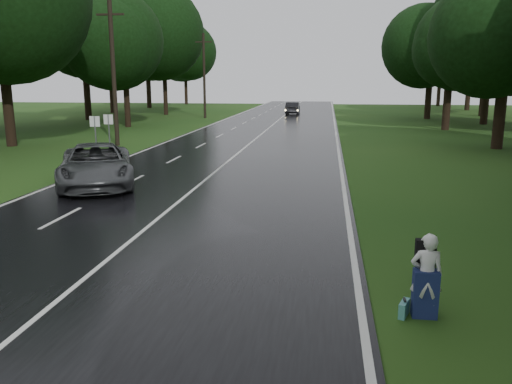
% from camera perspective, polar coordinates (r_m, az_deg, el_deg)
% --- Properties ---
extents(ground, '(160.00, 160.00, 0.00)m').
position_cam_1_polar(ground, '(14.04, -13.80, -5.52)').
color(ground, '#254815').
rests_on(ground, ground).
extents(road, '(12.00, 140.00, 0.04)m').
position_cam_1_polar(road, '(33.06, -1.05, 5.06)').
color(road, black).
rests_on(road, ground).
extents(lane_center, '(0.12, 140.00, 0.01)m').
position_cam_1_polar(lane_center, '(33.06, -1.05, 5.10)').
color(lane_center, silver).
rests_on(lane_center, road).
extents(grey_car, '(4.93, 6.60, 1.67)m').
position_cam_1_polar(grey_car, '(21.58, -17.31, 2.86)').
color(grey_car, '#434647').
rests_on(grey_car, road).
extents(far_car, '(1.57, 4.44, 1.46)m').
position_cam_1_polar(far_car, '(64.09, 4.10, 9.25)').
color(far_car, black).
rests_on(far_car, road).
extents(hitchhiker, '(0.58, 0.52, 1.58)m').
position_cam_1_polar(hitchhiker, '(9.86, 18.33, -9.06)').
color(hitchhiker, silver).
rests_on(hitchhiker, ground).
extents(suitcase, '(0.25, 0.42, 0.29)m').
position_cam_1_polar(suitcase, '(9.97, 16.08, -12.31)').
color(suitcase, teal).
rests_on(suitcase, ground).
extents(utility_pole_mid, '(1.80, 0.28, 9.09)m').
position_cam_1_polar(utility_pole_mid, '(35.02, -15.08, 5.01)').
color(utility_pole_mid, black).
rests_on(utility_pole_mid, ground).
extents(utility_pole_far, '(1.80, 0.28, 9.13)m').
position_cam_1_polar(utility_pole_far, '(58.44, -5.66, 8.16)').
color(utility_pole_far, black).
rests_on(utility_pole_far, ground).
extents(road_sign_a, '(0.56, 0.10, 2.32)m').
position_cam_1_polar(road_sign_a, '(29.14, -17.19, 3.48)').
color(road_sign_a, white).
rests_on(road_sign_a, ground).
extents(road_sign_b, '(0.55, 0.10, 2.29)m').
position_cam_1_polar(road_sign_b, '(30.72, -15.82, 3.99)').
color(road_sign_b, white).
rests_on(road_sign_b, ground).
extents(tree_left_d, '(9.95, 9.95, 15.55)m').
position_cam_1_polar(tree_left_d, '(37.05, -25.42, 4.62)').
color(tree_left_d, black).
rests_on(tree_left_d, ground).
extents(tree_left_e, '(8.27, 8.27, 12.91)m').
position_cam_1_polar(tree_left_e, '(48.61, -13.97, 7.02)').
color(tree_left_e, black).
rests_on(tree_left_e, ground).
extents(tree_left_f, '(10.39, 10.39, 16.23)m').
position_cam_1_polar(tree_left_f, '(64.76, -9.93, 8.44)').
color(tree_left_f, black).
rests_on(tree_left_f, ground).
extents(tree_right_d, '(7.63, 7.63, 11.91)m').
position_cam_1_polar(tree_right_d, '(35.51, 25.08, 4.37)').
color(tree_right_d, black).
rests_on(tree_right_d, ground).
extents(tree_right_e, '(8.05, 8.05, 12.58)m').
position_cam_1_polar(tree_right_e, '(47.28, 20.21, 6.48)').
color(tree_right_e, black).
rests_on(tree_right_e, ground).
extents(tree_right_f, '(8.33, 8.33, 13.02)m').
position_cam_1_polar(tree_right_f, '(59.95, 18.40, 7.70)').
color(tree_right_f, black).
rests_on(tree_right_f, ground).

